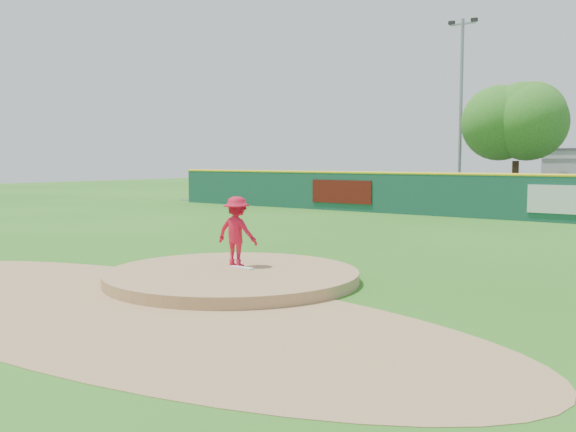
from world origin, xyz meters
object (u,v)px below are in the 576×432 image
Objects in this scene: pitcher at (237,232)px; deciduous_tree at (517,124)px; playground_slide at (304,190)px; light_pole_left at (461,103)px.

pitcher is 24.83m from deciduous_tree.
pitcher is at bearing -57.22° from playground_slide.
playground_slide is 0.22× the size of light_pole_left.
deciduous_tree is at bearing -92.36° from pitcher.
deciduous_tree is at bearing -26.57° from light_pole_left.
pitcher is at bearing -77.84° from light_pole_left.
pitcher is at bearing -86.00° from deciduous_tree.
playground_slide is 0.33× the size of deciduous_tree.
deciduous_tree is 4.72m from light_pole_left.
light_pole_left is (9.55, 2.82, 5.37)m from playground_slide.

